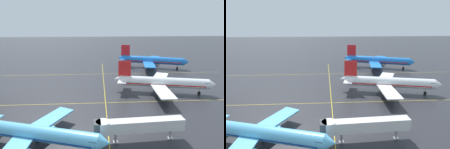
{
  "view_description": "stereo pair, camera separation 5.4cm",
  "coord_description": "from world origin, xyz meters",
  "views": [
    {
      "loc": [
        -2.08,
        -29.47,
        28.09
      ],
      "look_at": [
        3.25,
        51.35,
        5.83
      ],
      "focal_mm": 32.85,
      "sensor_mm": 36.0,
      "label": 1
    },
    {
      "loc": [
        -2.03,
        -29.47,
        28.09
      ],
      "look_at": [
        3.25,
        51.35,
        5.83
      ],
      "focal_mm": 32.85,
      "sensor_mm": 36.0,
      "label": 2
    }
  ],
  "objects": [
    {
      "name": "jet_bridge",
      "position": [
        5.66,
        12.72,
        4.06
      ],
      "size": [
        21.26,
        4.08,
        5.58
      ],
      "color": "silver",
      "rests_on": "ground"
    },
    {
      "name": "airliner_second_row",
      "position": [
        22.44,
        44.77,
        4.12
      ],
      "size": [
        38.52,
        32.74,
        12.08
      ],
      "color": "white",
      "rests_on": "ground"
    },
    {
      "name": "airliner_third_row",
      "position": [
        28.83,
        86.66,
        4.37
      ],
      "size": [
        39.91,
        34.18,
        12.8
      ],
      "color": "blue",
      "rests_on": "ground"
    },
    {
      "name": "taxiway_markings",
      "position": [
        0.0,
        35.97,
        0.0
      ],
      "size": [
        127.57,
        125.3,
        0.01
      ],
      "color": "yellow",
      "rests_on": "ground"
    },
    {
      "name": "airliner_front_gate",
      "position": [
        -16.51,
        11.67,
        3.63
      ],
      "size": [
        33.53,
        28.63,
        10.63
      ],
      "color": "#5BB7E5",
      "rests_on": "ground"
    }
  ]
}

